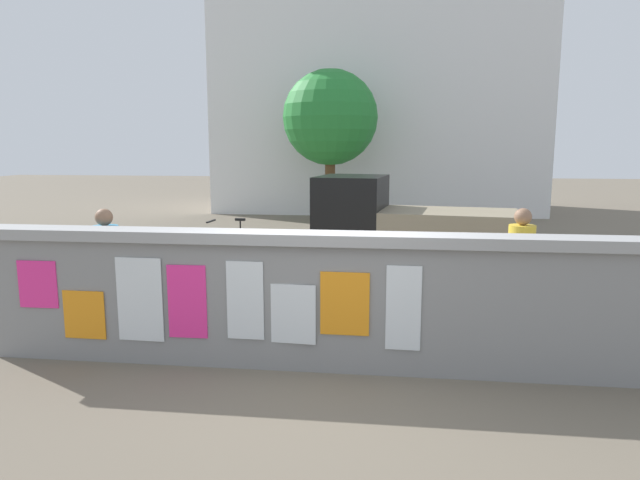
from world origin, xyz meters
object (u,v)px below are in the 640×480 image
object	(u,v)px
auto_rickshaw_truck	(404,228)
person_bystander	(106,258)
tree_roadside	(330,118)
bicycle_near	(411,310)
person_walking	(521,257)
motorcycle	(191,262)
bicycle_far	(234,247)

from	to	relation	value
auto_rickshaw_truck	person_bystander	world-z (taller)	auto_rickshaw_truck
person_bystander	tree_roadside	xyz separation A→B (m)	(1.72, 10.90, 2.25)
bicycle_near	tree_roadside	size ratio (longest dim) A/B	0.36
person_walking	person_bystander	xyz separation A→B (m)	(-5.31, -0.72, 0.00)
motorcycle	auto_rickshaw_truck	bearing A→B (deg)	21.09
person_bystander	tree_roadside	world-z (taller)	tree_roadside
bicycle_near	person_bystander	xyz separation A→B (m)	(-3.90, -0.24, 0.62)
tree_roadside	motorcycle	bearing A→B (deg)	-99.62
person_walking	motorcycle	bearing A→B (deg)	162.38
person_walking	tree_roadside	size ratio (longest dim) A/B	0.34
person_bystander	bicycle_near	bearing A→B (deg)	3.50
tree_roadside	person_bystander	bearing A→B (deg)	-98.98
auto_rickshaw_truck	motorcycle	size ratio (longest dim) A/B	2.00
auto_rickshaw_truck	motorcycle	distance (m)	3.89
person_bystander	tree_roadside	size ratio (longest dim) A/B	0.34
auto_rickshaw_truck	bicycle_near	size ratio (longest dim) A/B	2.22
bicycle_near	bicycle_far	size ratio (longest dim) A/B	0.99
bicycle_near	motorcycle	bearing A→B (deg)	150.20
auto_rickshaw_truck	person_walking	xyz separation A→B (m)	(1.44, -2.99, 0.09)
bicycle_far	person_bystander	xyz separation A→B (m)	(-0.45, -4.35, 0.62)
auto_rickshaw_truck	person_walking	size ratio (longest dim) A/B	2.33
auto_rickshaw_truck	motorcycle	world-z (taller)	auto_rickshaw_truck
motorcycle	tree_roadside	world-z (taller)	tree_roadside
auto_rickshaw_truck	bicycle_near	distance (m)	3.51
motorcycle	bicycle_far	world-z (taller)	bicycle_far
bicycle_far	person_bystander	bearing A→B (deg)	-95.84
motorcycle	bicycle_near	xyz separation A→B (m)	(3.63, -2.08, -0.10)
auto_rickshaw_truck	person_walking	bearing A→B (deg)	-64.34
bicycle_far	person_walking	world-z (taller)	person_walking
person_walking	person_bystander	distance (m)	5.35
tree_roadside	bicycle_far	bearing A→B (deg)	-101.04
person_bystander	bicycle_far	bearing A→B (deg)	84.16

